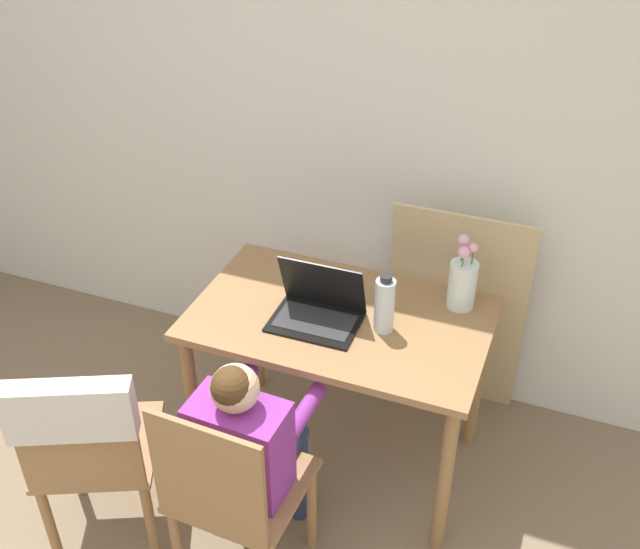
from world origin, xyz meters
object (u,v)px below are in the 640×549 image
object	(u,v)px
flower_vase	(463,282)
water_bottle	(385,305)
person_seated	(249,439)
chair_spare	(85,438)
laptop	(318,306)
chair_occupied	(233,496)

from	to	relation	value
flower_vase	water_bottle	world-z (taller)	flower_vase
person_seated	chair_spare	bearing A→B (deg)	23.67
laptop	chair_occupied	bearing A→B (deg)	-94.95
chair_occupied	water_bottle	bearing A→B (deg)	-111.19
water_bottle	person_seated	bearing A→B (deg)	-117.89
chair_occupied	laptop	world-z (taller)	laptop
flower_vase	chair_spare	bearing A→B (deg)	-135.96
chair_occupied	laptop	size ratio (longest dim) A/B	2.72
chair_occupied	flower_vase	bearing A→B (deg)	-117.20
water_bottle	flower_vase	bearing A→B (deg)	47.25
laptop	water_bottle	bearing A→B (deg)	5.12
person_seated	flower_vase	world-z (taller)	flower_vase
chair_occupied	water_bottle	distance (m)	0.82
chair_spare	person_seated	bearing A→B (deg)	176.60
person_seated	flower_vase	xyz separation A→B (m)	(0.50, 0.77, 0.25)
flower_vase	water_bottle	bearing A→B (deg)	-132.75
laptop	water_bottle	xyz separation A→B (m)	(0.24, 0.02, 0.06)
person_seated	flower_vase	bearing A→B (deg)	-120.86
chair_occupied	flower_vase	size ratio (longest dim) A/B	2.99
chair_occupied	water_bottle	xyz separation A→B (m)	(0.29, 0.66, 0.39)
person_seated	flower_vase	size ratio (longest dim) A/B	3.23
flower_vase	chair_occupied	bearing A→B (deg)	-119.46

